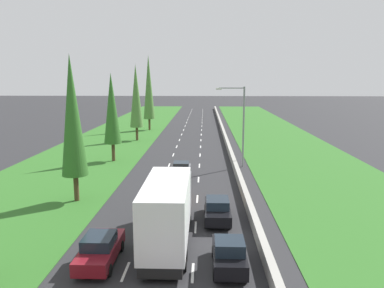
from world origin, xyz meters
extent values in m
plane|color=#28282B|center=(0.00, 60.00, 0.00)|extent=(300.00, 300.00, 0.00)
cube|color=#2D6623|center=(-12.65, 60.00, 0.02)|extent=(14.00, 140.00, 0.04)
cube|color=#2D6623|center=(14.35, 60.00, 0.02)|extent=(14.00, 140.00, 0.04)
cube|color=#9E9B93|center=(5.70, 60.00, 0.42)|extent=(0.44, 120.00, 0.85)
cube|color=white|center=(-1.75, 15.00, 0.01)|extent=(0.14, 2.00, 0.01)
cube|color=white|center=(-1.75, 21.00, 0.01)|extent=(0.14, 2.00, 0.01)
cube|color=white|center=(-1.75, 27.00, 0.01)|extent=(0.14, 2.00, 0.01)
cube|color=white|center=(-1.75, 33.00, 0.01)|extent=(0.14, 2.00, 0.01)
cube|color=white|center=(-1.75, 39.00, 0.01)|extent=(0.14, 2.00, 0.01)
cube|color=white|center=(-1.75, 45.00, 0.01)|extent=(0.14, 2.00, 0.01)
cube|color=white|center=(-1.75, 51.00, 0.01)|extent=(0.14, 2.00, 0.01)
cube|color=white|center=(-1.75, 57.00, 0.01)|extent=(0.14, 2.00, 0.01)
cube|color=white|center=(-1.75, 63.00, 0.01)|extent=(0.14, 2.00, 0.01)
cube|color=white|center=(-1.75, 69.00, 0.01)|extent=(0.14, 2.00, 0.01)
cube|color=white|center=(-1.75, 75.00, 0.01)|extent=(0.14, 2.00, 0.01)
cube|color=white|center=(-1.75, 81.00, 0.01)|extent=(0.14, 2.00, 0.01)
cube|color=white|center=(-1.75, 87.00, 0.01)|extent=(0.14, 2.00, 0.01)
cube|color=white|center=(-1.75, 93.00, 0.01)|extent=(0.14, 2.00, 0.01)
cube|color=white|center=(-1.75, 99.00, 0.01)|extent=(0.14, 2.00, 0.01)
cube|color=white|center=(-1.75, 105.00, 0.01)|extent=(0.14, 2.00, 0.01)
cube|color=white|center=(-1.75, 111.00, 0.01)|extent=(0.14, 2.00, 0.01)
cube|color=white|center=(-1.75, 117.00, 0.01)|extent=(0.14, 2.00, 0.01)
cube|color=white|center=(1.75, 15.00, 0.01)|extent=(0.14, 2.00, 0.01)
cube|color=white|center=(1.75, 21.00, 0.01)|extent=(0.14, 2.00, 0.01)
cube|color=white|center=(1.75, 27.00, 0.01)|extent=(0.14, 2.00, 0.01)
cube|color=white|center=(1.75, 33.00, 0.01)|extent=(0.14, 2.00, 0.01)
cube|color=white|center=(1.75, 39.00, 0.01)|extent=(0.14, 2.00, 0.01)
cube|color=white|center=(1.75, 45.00, 0.01)|extent=(0.14, 2.00, 0.01)
cube|color=white|center=(1.75, 51.00, 0.01)|extent=(0.14, 2.00, 0.01)
cube|color=white|center=(1.75, 57.00, 0.01)|extent=(0.14, 2.00, 0.01)
cube|color=white|center=(1.75, 63.00, 0.01)|extent=(0.14, 2.00, 0.01)
cube|color=white|center=(1.75, 69.00, 0.01)|extent=(0.14, 2.00, 0.01)
cube|color=white|center=(1.75, 75.00, 0.01)|extent=(0.14, 2.00, 0.01)
cube|color=white|center=(1.75, 81.00, 0.01)|extent=(0.14, 2.00, 0.01)
cube|color=white|center=(1.75, 87.00, 0.01)|extent=(0.14, 2.00, 0.01)
cube|color=white|center=(1.75, 93.00, 0.01)|extent=(0.14, 2.00, 0.01)
cube|color=white|center=(1.75, 99.00, 0.01)|extent=(0.14, 2.00, 0.01)
cube|color=white|center=(1.75, 105.00, 0.01)|extent=(0.14, 2.00, 0.01)
cube|color=white|center=(1.75, 111.00, 0.01)|extent=(0.14, 2.00, 0.01)
cube|color=white|center=(1.75, 117.00, 0.01)|extent=(0.14, 2.00, 0.01)
cube|color=black|center=(0.19, 18.44, 0.60)|extent=(2.20, 9.40, 0.56)
cube|color=slate|center=(0.19, 22.04, 2.13)|extent=(2.40, 2.20, 2.50)
cube|color=silver|center=(0.19, 17.34, 2.53)|extent=(2.44, 7.20, 3.30)
cylinder|color=black|center=(-0.93, 21.74, 0.32)|extent=(0.22, 0.64, 0.64)
cylinder|color=black|center=(1.31, 21.74, 0.32)|extent=(0.22, 0.64, 0.64)
cylinder|color=black|center=(-0.93, 16.26, 0.32)|extent=(0.22, 0.64, 0.64)
cylinder|color=black|center=(1.31, 16.26, 0.32)|extent=(0.22, 0.64, 0.64)
cylinder|color=black|center=(-0.93, 15.18, 0.32)|extent=(0.22, 0.64, 0.64)
cylinder|color=black|center=(1.31, 15.18, 0.32)|extent=(0.22, 0.64, 0.64)
cube|color=black|center=(3.64, 15.54, 0.70)|extent=(1.68, 3.90, 0.76)
cube|color=#19232D|center=(3.64, 15.24, 1.40)|extent=(1.52, 1.60, 0.64)
cylinder|color=black|center=(2.88, 16.75, 0.32)|extent=(0.22, 0.64, 0.64)
cylinder|color=black|center=(4.40, 16.75, 0.32)|extent=(0.22, 0.64, 0.64)
cylinder|color=black|center=(2.88, 14.33, 0.32)|extent=(0.22, 0.64, 0.64)
cylinder|color=black|center=(4.40, 14.33, 0.32)|extent=(0.22, 0.64, 0.64)
cube|color=orange|center=(-0.25, 26.72, 0.70)|extent=(1.68, 3.90, 0.76)
cube|color=#19232D|center=(-0.25, 26.42, 1.40)|extent=(1.52, 1.60, 0.64)
cylinder|color=black|center=(-1.01, 27.93, 0.32)|extent=(0.22, 0.64, 0.64)
cylinder|color=black|center=(0.51, 27.93, 0.32)|extent=(0.22, 0.64, 0.64)
cylinder|color=black|center=(-1.01, 25.51, 0.32)|extent=(0.22, 0.64, 0.64)
cylinder|color=black|center=(0.51, 25.51, 0.32)|extent=(0.22, 0.64, 0.64)
cube|color=slate|center=(0.04, 33.51, 0.70)|extent=(1.68, 3.90, 0.76)
cube|color=#19232D|center=(0.04, 33.21, 1.40)|extent=(1.52, 1.60, 0.64)
cylinder|color=black|center=(-0.72, 34.72, 0.32)|extent=(0.22, 0.64, 0.64)
cylinder|color=black|center=(0.80, 34.72, 0.32)|extent=(0.22, 0.64, 0.64)
cylinder|color=black|center=(-0.72, 32.30, 0.32)|extent=(0.22, 0.64, 0.64)
cylinder|color=black|center=(0.80, 32.30, 0.32)|extent=(0.22, 0.64, 0.64)
cube|color=black|center=(3.25, 22.32, 0.68)|extent=(1.76, 4.50, 0.72)
cube|color=#19232D|center=(3.25, 22.17, 1.34)|extent=(1.56, 1.90, 0.60)
cylinder|color=black|center=(2.45, 23.72, 0.32)|extent=(0.22, 0.64, 0.64)
cylinder|color=black|center=(4.05, 23.72, 0.32)|extent=(0.22, 0.64, 0.64)
cylinder|color=black|center=(2.45, 20.93, 0.32)|extent=(0.22, 0.64, 0.64)
cylinder|color=black|center=(4.05, 20.93, 0.32)|extent=(0.22, 0.64, 0.64)
cube|color=maroon|center=(-3.28, 15.91, 0.68)|extent=(1.76, 4.50, 0.72)
cube|color=#19232D|center=(-3.28, 15.76, 1.34)|extent=(1.56, 1.90, 0.60)
cylinder|color=black|center=(-4.08, 17.31, 0.32)|extent=(0.22, 0.64, 0.64)
cylinder|color=black|center=(-2.48, 17.31, 0.32)|extent=(0.22, 0.64, 0.64)
cylinder|color=black|center=(-4.08, 14.52, 0.32)|extent=(0.22, 0.64, 0.64)
cylinder|color=black|center=(-2.48, 14.52, 0.32)|extent=(0.22, 0.64, 0.64)
cylinder|color=#4C3823|center=(-8.09, 26.17, 1.10)|extent=(0.40, 0.40, 2.20)
cone|color=#2D6623|center=(-8.09, 26.17, 7.01)|extent=(2.10, 2.10, 9.62)
cylinder|color=#4C3823|center=(-8.67, 41.09, 1.10)|extent=(0.40, 0.40, 2.20)
cone|color=#2D6623|center=(-8.67, 41.09, 6.39)|extent=(2.06, 2.06, 8.38)
cylinder|color=#4C3823|center=(-8.54, 56.36, 1.10)|extent=(0.40, 0.40, 2.20)
cone|color=#4C7F38|center=(-8.54, 56.36, 7.15)|extent=(2.10, 2.10, 9.91)
cylinder|color=#4C3823|center=(-8.33, 68.74, 1.10)|extent=(0.41, 0.41, 2.20)
cone|color=#4C7F38|center=(-8.33, 68.74, 8.24)|extent=(2.16, 2.16, 12.09)
cylinder|color=gray|center=(6.66, 38.65, 4.50)|extent=(0.20, 0.20, 9.00)
cylinder|color=gray|center=(5.26, 38.65, 8.85)|extent=(2.80, 0.12, 0.12)
cube|color=silver|center=(3.86, 38.65, 8.75)|extent=(0.60, 0.28, 0.20)
camera|label=1|loc=(2.31, -2.86, 9.91)|focal=35.04mm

